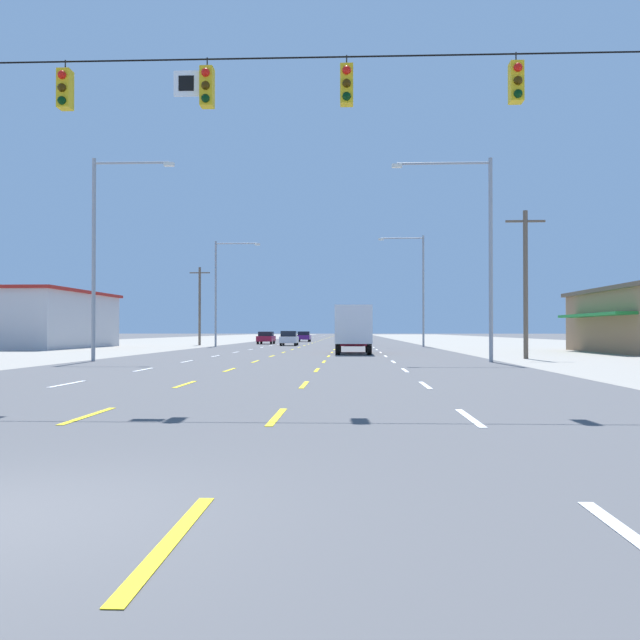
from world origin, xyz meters
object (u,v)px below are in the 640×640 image
hatchback_inner_left_mid (289,338)px  streetlight_left_row_0 (102,244)px  box_truck_inner_right_nearest (353,327)px  streetlight_left_row_1 (220,285)px  sedan_inner_left_far (304,336)px  sedan_far_left_midfar (266,338)px  streetlight_right_row_0 (480,242)px  streetlight_right_row_1 (419,283)px  suv_inner_right_near (353,336)px

hatchback_inner_left_mid → streetlight_left_row_0: bearing=-99.7°
box_truck_inner_right_nearest → streetlight_left_row_1: (-12.99, 20.18, 4.18)m
sedan_inner_left_far → sedan_far_left_midfar: bearing=-101.5°
box_truck_inner_right_nearest → hatchback_inner_left_mid: 25.96m
streetlight_right_row_0 → streetlight_left_row_0: bearing=-180.0°
sedan_inner_left_far → streetlight_right_row_0: streetlight_right_row_0 is taller
streetlight_right_row_1 → streetlight_left_row_0: bearing=-121.0°
hatchback_inner_left_mid → sedan_inner_left_far: 25.43m
box_truck_inner_right_nearest → streetlight_left_row_0: bearing=-136.7°
streetlight_left_row_0 → box_truck_inner_right_nearest: bearing=43.3°
sedan_inner_left_far → streetlight_left_row_1: 31.40m
sedan_far_left_midfar → streetlight_left_row_1: bearing=-101.7°
box_truck_inner_right_nearest → sedan_far_left_midfar: (-10.14, 33.95, -1.08)m
suv_inner_right_near → hatchback_inner_left_mid: suv_inner_right_near is taller
suv_inner_right_near → hatchback_inner_left_mid: bearing=179.6°
box_truck_inner_right_nearest → sedan_far_left_midfar: size_ratio=1.60×
suv_inner_right_near → sedan_far_left_midfar: size_ratio=1.09×
box_truck_inner_right_nearest → sedan_inner_left_far: (-6.78, 50.51, -1.08)m
box_truck_inner_right_nearest → streetlight_left_row_0: streetlight_left_row_0 is taller
streetlight_left_row_1 → streetlight_right_row_1: streetlight_right_row_1 is taller
suv_inner_right_near → streetlight_right_row_1: 9.56m
suv_inner_right_near → sedan_inner_left_far: suv_inner_right_near is taller
sedan_inner_left_far → streetlight_right_row_1: size_ratio=0.42×
streetlight_left_row_0 → streetlight_right_row_1: 37.84m
sedan_far_left_midfar → streetlight_left_row_0: (-2.89, -46.22, 5.29)m
hatchback_inner_left_mid → streetlight_left_row_1: bearing=-142.4°
suv_inner_right_near → streetlight_left_row_0: bearing=-109.3°
streetlight_right_row_0 → streetlight_left_row_1: streetlight_left_row_1 is taller
suv_inner_right_near → streetlight_left_row_0: (-13.07, -37.30, 5.02)m
streetlight_right_row_0 → sedan_inner_left_far: bearing=101.8°
streetlight_right_row_0 → streetlight_right_row_1: streetlight_right_row_1 is taller
suv_inner_right_near → hatchback_inner_left_mid: size_ratio=1.26×
streetlight_right_row_0 → streetlight_left_row_1: bearing=120.8°
streetlight_right_row_0 → box_truck_inner_right_nearest: bearing=117.3°
streetlight_left_row_0 → streetlight_right_row_1: bearing=59.0°
sedan_far_left_midfar → suv_inner_right_near: bearing=-41.2°
suv_inner_right_near → box_truck_inner_right_nearest: bearing=-90.1°
box_truck_inner_right_nearest → streetlight_right_row_0: (6.32, -12.27, 4.20)m
streetlight_right_row_1 → streetlight_left_row_1: bearing=180.0°
suv_inner_right_near → streetlight_left_row_0: size_ratio=0.47×
sedan_far_left_midfar → streetlight_right_row_0: size_ratio=0.44×
box_truck_inner_right_nearest → streetlight_left_row_0: (-13.02, -12.27, 4.21)m
box_truck_inner_right_nearest → suv_inner_right_near: size_ratio=1.47×
sedan_far_left_midfar → streetlight_left_row_0: bearing=-93.6°
box_truck_inner_right_nearest → suv_inner_right_near: (0.05, 25.03, -0.81)m
streetlight_left_row_0 → sedan_far_left_midfar: bearing=86.4°
streetlight_right_row_1 → sedan_far_left_midfar: bearing=140.3°
streetlight_left_row_0 → hatchback_inner_left_mid: bearing=80.3°
hatchback_inner_left_mid → streetlight_left_row_1: (-6.36, -4.90, 5.23)m
box_truck_inner_right_nearest → streetlight_left_row_0: 18.38m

